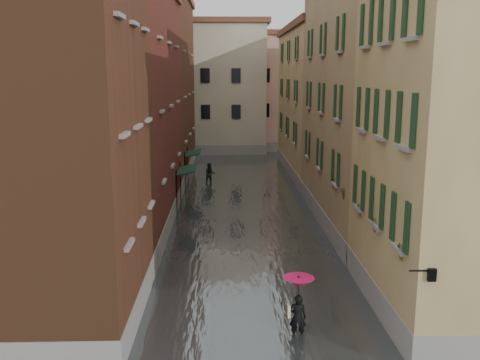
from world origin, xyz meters
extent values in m
plane|color=#555557|center=(0.00, 0.00, 0.00)|extent=(120.00, 120.00, 0.00)
cube|color=#51585A|center=(0.00, 13.00, 0.10)|extent=(10.00, 60.00, 0.20)
cube|color=brown|center=(-7.00, -2.00, 6.50)|extent=(6.00, 8.00, 13.00)
cube|color=maroon|center=(-7.00, 9.00, 6.25)|extent=(6.00, 14.00, 12.50)
cube|color=brown|center=(-7.00, 24.00, 7.00)|extent=(6.00, 16.00, 14.00)
cube|color=#97844E|center=(7.00, -2.00, 5.75)|extent=(6.00, 8.00, 11.50)
cube|color=tan|center=(7.00, 9.00, 6.50)|extent=(6.00, 14.00, 13.00)
cube|color=#97844E|center=(7.00, 24.00, 5.75)|extent=(6.00, 16.00, 11.50)
cube|color=beige|center=(-3.00, 38.00, 6.50)|extent=(12.00, 9.00, 13.00)
cube|color=#D2A794|center=(6.00, 40.00, 6.00)|extent=(10.00, 9.00, 12.00)
cube|color=#152F23|center=(-3.45, 12.38, 2.55)|extent=(1.09, 2.87, 0.31)
cylinder|color=black|center=(-3.95, 10.94, 1.40)|extent=(0.06, 0.06, 2.80)
cylinder|color=black|center=(-3.95, 13.81, 1.40)|extent=(0.06, 0.06, 2.80)
cube|color=#152F23|center=(-3.45, 19.33, 2.55)|extent=(1.09, 2.89, 0.31)
cylinder|color=black|center=(-3.95, 17.89, 1.40)|extent=(0.06, 0.06, 2.80)
cylinder|color=black|center=(-3.95, 20.77, 1.40)|extent=(0.06, 0.06, 2.80)
cylinder|color=black|center=(4.05, -6.00, 3.10)|extent=(0.60, 0.05, 0.05)
cube|color=black|center=(4.35, -6.00, 3.00)|extent=(0.22, 0.22, 0.35)
cube|color=beige|center=(4.35, -6.00, 3.00)|extent=(0.14, 0.14, 0.24)
cube|color=brown|center=(4.12, -4.63, 3.15)|extent=(0.22, 0.85, 0.18)
imported|color=#265926|center=(4.12, -4.63, 3.57)|extent=(0.59, 0.51, 0.66)
cube|color=brown|center=(4.12, -1.83, 3.15)|extent=(0.22, 0.85, 0.18)
imported|color=#265926|center=(4.12, -1.83, 3.57)|extent=(0.59, 0.51, 0.66)
cube|color=brown|center=(4.12, 0.19, 3.15)|extent=(0.22, 0.85, 0.18)
imported|color=#265926|center=(4.12, 0.19, 3.57)|extent=(0.59, 0.51, 0.66)
cube|color=brown|center=(4.12, 3.03, 3.15)|extent=(0.22, 0.85, 0.18)
imported|color=#265926|center=(4.12, 3.03, 3.57)|extent=(0.59, 0.51, 0.66)
cube|color=brown|center=(4.12, 5.31, 3.15)|extent=(0.22, 0.85, 0.18)
imported|color=#265926|center=(4.12, 5.31, 3.57)|extent=(0.59, 0.51, 0.66)
imported|color=black|center=(1.12, -3.80, 0.75)|extent=(0.59, 0.42, 1.49)
cube|color=beige|center=(0.84, -3.75, 0.95)|extent=(0.08, 0.30, 0.38)
cylinder|color=black|center=(1.12, -3.80, 1.35)|extent=(0.02, 0.02, 1.00)
cone|color=#C70D48|center=(1.12, -3.80, 1.92)|extent=(1.02, 1.02, 0.28)
imported|color=black|center=(-2.26, 19.94, 0.83)|extent=(0.92, 0.78, 1.66)
camera|label=1|loc=(-1.15, -19.32, 8.28)|focal=40.00mm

